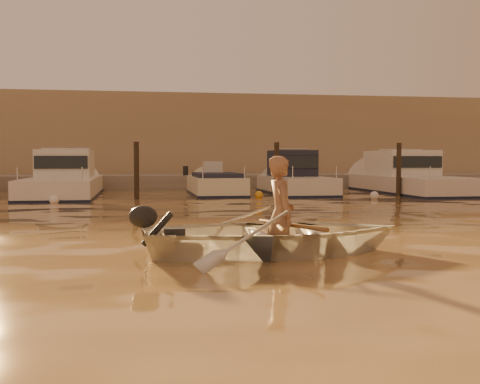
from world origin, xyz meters
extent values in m
plane|color=olive|center=(0.00, 0.00, 0.00)|extent=(160.00, 160.00, 0.00)
imported|color=silver|center=(1.82, 1.25, 0.28)|extent=(3.95, 2.86, 0.80)
imported|color=#8E6147|center=(1.92, 1.25, 0.57)|extent=(0.43, 0.65, 1.75)
cylinder|color=brown|center=(2.07, 1.26, 0.42)|extent=(0.55, 2.06, 0.13)
cylinder|color=brown|center=(1.87, 1.25, 0.42)|extent=(0.37, 2.09, 0.13)
cylinder|color=#2D2319|center=(-0.20, 13.80, 0.90)|extent=(0.18, 0.18, 2.20)
cylinder|color=#2D2319|center=(4.80, 13.80, 0.90)|extent=(0.18, 0.18, 2.20)
cylinder|color=#2D2319|center=(9.50, 13.80, 0.90)|extent=(0.18, 0.18, 2.20)
sphere|color=white|center=(-2.77, 12.23, 0.10)|extent=(0.30, 0.30, 0.30)
sphere|color=orange|center=(4.15, 13.81, 0.10)|extent=(0.30, 0.30, 0.30)
sphere|color=silver|center=(8.13, 12.79, 0.10)|extent=(0.30, 0.30, 0.30)
cube|color=gray|center=(0.00, 21.50, 0.15)|extent=(52.00, 4.00, 1.00)
cube|color=#9E8466|center=(0.00, 27.00, 2.40)|extent=(46.00, 7.00, 4.80)
camera|label=1|loc=(-0.18, -7.40, 1.40)|focal=45.00mm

